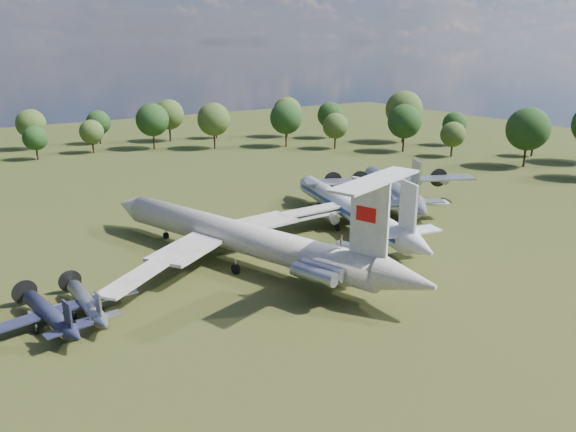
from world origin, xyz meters
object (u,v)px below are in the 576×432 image
small_prop_west (50,317)px  person_on_il62 (341,242)px  il62_airliner (240,242)px  an12_transport (391,193)px  tu104_jet (350,213)px  small_prop_northwest (87,305)px

small_prop_west → person_on_il62: person_on_il62 is taller
il62_airliner → an12_transport: (35.50, 9.82, -0.52)m
il62_airliner → person_on_il62: 16.00m
il62_airliner → small_prop_west: il62_airliner is taller
il62_airliner → small_prop_west: size_ratio=3.54×
il62_airliner → person_on_il62: person_on_il62 is taller
an12_transport → small_prop_west: (-60.24, -15.16, -1.09)m
il62_airliner → small_prop_west: 25.36m
an12_transport → person_on_il62: 39.28m
tu104_jet → an12_transport: tu104_jet is taller
an12_transport → small_prop_northwest: size_ratio=2.26×
tu104_jet → small_prop_northwest: tu104_jet is taller
an12_transport → small_prop_west: an12_transport is taller
small_prop_northwest → an12_transport: bearing=12.4°
tu104_jet → small_prop_northwest: size_ratio=3.03×
an12_transport → person_on_il62: bearing=-116.4°
tu104_jet → small_prop_west: bearing=-157.1°
person_on_il62 → an12_transport: bearing=-160.0°
tu104_jet → il62_airliner: bearing=-158.1°
an12_transport → small_prop_northwest: (-56.36, -14.28, -1.15)m
small_prop_west → an12_transport: bearing=3.8°
tu104_jet → small_prop_west: tu104_jet is taller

